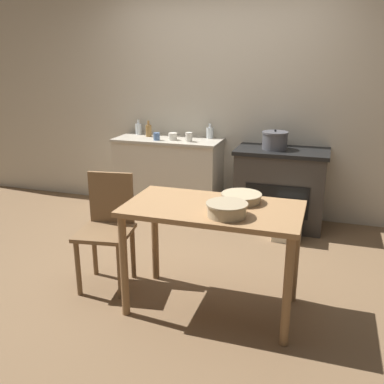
# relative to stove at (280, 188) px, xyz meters

# --- Properties ---
(ground_plane) EXTENTS (14.00, 14.00, 0.00)m
(ground_plane) POSITION_rel_stove_xyz_m (-0.70, -1.29, -0.42)
(ground_plane) COLOR brown
(wall_back) EXTENTS (8.00, 0.07, 2.55)m
(wall_back) POSITION_rel_stove_xyz_m (-0.70, 0.30, 0.86)
(wall_back) COLOR beige
(wall_back) RESTS_ON ground_plane
(counter_cabinet) EXTENTS (1.20, 0.53, 0.87)m
(counter_cabinet) POSITION_rel_stove_xyz_m (-1.27, 0.01, 0.02)
(counter_cabinet) COLOR beige
(counter_cabinet) RESTS_ON ground_plane
(stove) EXTENTS (0.95, 0.56, 0.83)m
(stove) POSITION_rel_stove_xyz_m (0.00, 0.00, 0.00)
(stove) COLOR #38332D
(stove) RESTS_ON ground_plane
(work_table) EXTENTS (1.20, 0.65, 0.78)m
(work_table) POSITION_rel_stove_xyz_m (-0.26, -1.79, 0.24)
(work_table) COLOR #997047
(work_table) RESTS_ON ground_plane
(chair) EXTENTS (0.46, 0.46, 0.89)m
(chair) POSITION_rel_stove_xyz_m (-1.14, -1.68, 0.07)
(chair) COLOR brown
(chair) RESTS_ON ground_plane
(flour_sack) EXTENTS (0.28, 0.19, 0.39)m
(flour_sack) POSITION_rel_stove_xyz_m (0.14, -0.40, -0.22)
(flour_sack) COLOR beige
(flour_sack) RESTS_ON ground_plane
(stock_pot) EXTENTS (0.27, 0.27, 0.21)m
(stock_pot) POSITION_rel_stove_xyz_m (-0.08, -0.02, 0.51)
(stock_pot) COLOR #4C4C51
(stock_pot) RESTS_ON stove
(mixing_bowl_large) EXTENTS (0.27, 0.27, 0.09)m
(mixing_bowl_large) POSITION_rel_stove_xyz_m (-0.13, -1.94, 0.41)
(mixing_bowl_large) COLOR tan
(mixing_bowl_large) RESTS_ON work_table
(mixing_bowl_small) EXTENTS (0.28, 0.28, 0.06)m
(mixing_bowl_small) POSITION_rel_stove_xyz_m (-0.09, -1.64, 0.40)
(mixing_bowl_small) COLOR tan
(mixing_bowl_small) RESTS_ON work_table
(bottle_far_left) EXTENTS (0.08, 0.08, 0.16)m
(bottle_far_left) POSITION_rel_stove_xyz_m (-0.83, 0.18, 0.52)
(bottle_far_left) COLOR silver
(bottle_far_left) RESTS_ON counter_cabinet
(bottle_left) EXTENTS (0.07, 0.07, 0.18)m
(bottle_left) POSITION_rel_stove_xyz_m (-1.53, 0.06, 0.53)
(bottle_left) COLOR olive
(bottle_left) RESTS_ON counter_cabinet
(bottle_mid_left) EXTENTS (0.07, 0.07, 0.17)m
(bottle_mid_left) POSITION_rel_stove_xyz_m (-1.71, 0.17, 0.52)
(bottle_mid_left) COLOR silver
(bottle_mid_left) RESTS_ON counter_cabinet
(cup_center_left) EXTENTS (0.09, 0.09, 0.08)m
(cup_center_left) POSITION_rel_stove_xyz_m (-1.19, -0.05, 0.49)
(cup_center_left) COLOR silver
(cup_center_left) RESTS_ON counter_cabinet
(cup_center) EXTENTS (0.07, 0.07, 0.10)m
(cup_center) POSITION_rel_stove_xyz_m (-0.99, -0.09, 0.50)
(cup_center) COLOR silver
(cup_center) RESTS_ON counter_cabinet
(cup_center_right) EXTENTS (0.07, 0.07, 0.08)m
(cup_center_right) POSITION_rel_stove_xyz_m (-1.36, -0.12, 0.50)
(cup_center_right) COLOR #4C6B99
(cup_center_right) RESTS_ON counter_cabinet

